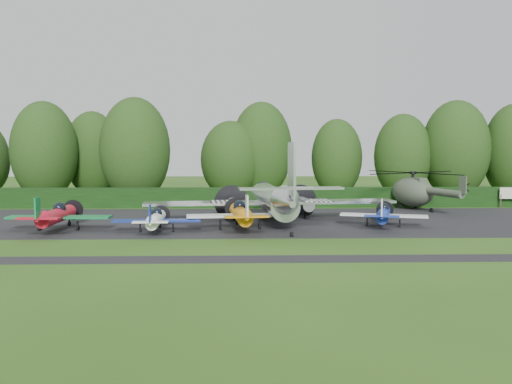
{
  "coord_description": "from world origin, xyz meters",
  "views": [
    {
      "loc": [
        0.08,
        -37.25,
        6.33
      ],
      "look_at": [
        1.35,
        9.54,
        2.5
      ],
      "focal_mm": 40.0,
      "sensor_mm": 36.0,
      "label": 1
    }
  ],
  "objects_px": {
    "light_plane_red": "(57,215)",
    "light_plane_white": "(156,219)",
    "helicopter": "(413,189)",
    "light_plane_blue": "(383,214)",
    "transport_plane": "(273,200)",
    "light_plane_orange": "(241,214)"
  },
  "relations": [
    {
      "from": "helicopter",
      "to": "light_plane_white",
      "type": "bearing_deg",
      "value": -129.9
    },
    {
      "from": "light_plane_red",
      "to": "light_plane_white",
      "type": "distance_m",
      "value": 7.42
    },
    {
      "from": "light_plane_red",
      "to": "light_plane_white",
      "type": "relative_size",
      "value": 1.19
    },
    {
      "from": "light_plane_white",
      "to": "helicopter",
      "type": "relative_size",
      "value": 0.49
    },
    {
      "from": "light_plane_orange",
      "to": "light_plane_blue",
      "type": "relative_size",
      "value": 1.2
    },
    {
      "from": "transport_plane",
      "to": "light_plane_blue",
      "type": "xyz_separation_m",
      "value": [
        8.33,
        -3.15,
        -0.83
      ]
    },
    {
      "from": "light_plane_red",
      "to": "light_plane_white",
      "type": "bearing_deg",
      "value": -7.74
    },
    {
      "from": "transport_plane",
      "to": "light_plane_blue",
      "type": "bearing_deg",
      "value": -14.73
    },
    {
      "from": "transport_plane",
      "to": "helicopter",
      "type": "distance_m",
      "value": 17.05
    },
    {
      "from": "light_plane_blue",
      "to": "light_plane_orange",
      "type": "bearing_deg",
      "value": 170.47
    },
    {
      "from": "light_plane_orange",
      "to": "light_plane_red",
      "type": "bearing_deg",
      "value": -172.81
    },
    {
      "from": "light_plane_red",
      "to": "helicopter",
      "type": "xyz_separation_m",
      "value": [
        30.49,
        13.84,
        0.8
      ]
    },
    {
      "from": "transport_plane",
      "to": "light_plane_orange",
      "type": "relative_size",
      "value": 2.54
    },
    {
      "from": "transport_plane",
      "to": "light_plane_white",
      "type": "xyz_separation_m",
      "value": [
        -8.77,
        -5.5,
        -0.87
      ]
    },
    {
      "from": "light_plane_white",
      "to": "light_plane_blue",
      "type": "relative_size",
      "value": 0.96
    },
    {
      "from": "transport_plane",
      "to": "light_plane_red",
      "type": "height_order",
      "value": "transport_plane"
    },
    {
      "from": "transport_plane",
      "to": "helicopter",
      "type": "bearing_deg",
      "value": 38.64
    },
    {
      "from": "helicopter",
      "to": "light_plane_blue",
      "type": "bearing_deg",
      "value": -98.36
    },
    {
      "from": "transport_plane",
      "to": "helicopter",
      "type": "xyz_separation_m",
      "value": [
        14.36,
        9.2,
        0.12
      ]
    },
    {
      "from": "light_plane_red",
      "to": "light_plane_blue",
      "type": "xyz_separation_m",
      "value": [
        24.46,
        1.49,
        -0.15
      ]
    },
    {
      "from": "light_plane_orange",
      "to": "light_plane_white",
      "type": "bearing_deg",
      "value": -163.81
    },
    {
      "from": "light_plane_red",
      "to": "helicopter",
      "type": "relative_size",
      "value": 0.59
    }
  ]
}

